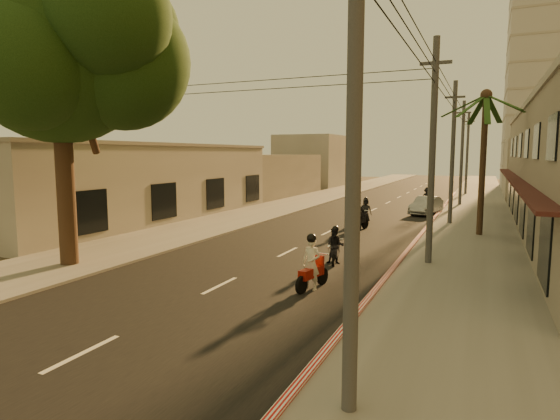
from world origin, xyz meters
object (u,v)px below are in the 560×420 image
Objects in this scene: palm_tree at (486,103)px; scooter_mid_b at (358,216)px; broadleaf_tree at (69,49)px; scooter_red at (312,265)px; scooter_mid_a at (335,246)px; scooter_far_a at (366,211)px; parked_car at (426,206)px; scooter_far_b at (426,197)px.

scooter_mid_b is (-6.62, -0.52, -6.28)m from palm_tree.
broadleaf_tree is 6.31× the size of scooter_red.
palm_tree is 12.48m from scooter_mid_a.
scooter_far_a is at bearing 86.84° from scooter_mid_a.
scooter_mid_a is 0.96× the size of scooter_far_a.
broadleaf_tree is 20.18m from palm_tree.
scooter_mid_a reaches higher than parked_car.
scooter_red is 16.05m from scooter_far_a.
palm_tree is at bearing -77.03° from scooter_far_b.
palm_tree is at bearing 80.91° from scooter_red.
scooter_mid_a is 0.84× the size of scooter_mid_b.
scooter_far_a is at bearing -104.05° from scooter_far_b.
palm_tree is 4.90× the size of scooter_far_a.
broadleaf_tree reaches higher than scooter_red.
scooter_mid_b is 16.21m from scooter_far_b.
scooter_mid_b reaches higher than scooter_mid_a.
parked_car is (10.84, 22.41, -7.81)m from broadleaf_tree.
broadleaf_tree reaches higher than scooter_far_a.
scooter_far_b is at bearing 106.29° from palm_tree.
scooter_far_b reaches higher than parked_car.
scooter_far_b is (-4.55, 15.56, -6.43)m from palm_tree.
scooter_far_a is at bearing 158.17° from palm_tree.
scooter_far_b is (10.06, 29.41, -7.76)m from broadleaf_tree.
palm_tree reaches higher than scooter_mid_a.
palm_tree is 4.28× the size of scooter_mid_b.
palm_tree reaches higher than scooter_mid_b.
broadleaf_tree is 12.31m from scooter_red.
parked_car is (2.85, 9.08, -0.20)m from scooter_mid_b.
scooter_red is at bearing -110.75° from palm_tree.
scooter_far_a is at bearing 108.79° from scooter_red.
broadleaf_tree is 19.88m from scooter_far_a.
scooter_red is at bearing -95.41° from scooter_mid_a.
scooter_mid_a is at bearing -101.47° from scooter_far_a.
scooter_far_b is 7.04m from parked_car.
broadleaf_tree is 17.31m from scooter_mid_b.
scooter_red is 3.88m from scooter_mid_a.
scooter_far_a is (-1.99, 15.93, -0.08)m from scooter_red.
broadleaf_tree is 12.92m from scooter_mid_a.
broadleaf_tree is 26.09m from parked_car.
scooter_mid_a is (9.27, 4.58, -7.75)m from broadleaf_tree.
scooter_red is 1.00× the size of scooter_mid_b.
broadleaf_tree is at bearing -112.21° from scooter_far_b.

